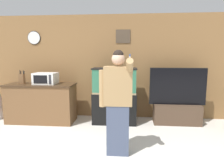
{
  "coord_description": "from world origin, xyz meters",
  "views": [
    {
      "loc": [
        0.8,
        -2.24,
        1.61
      ],
      "look_at": [
        0.46,
        1.55,
        1.05
      ],
      "focal_mm": 32.0,
      "sensor_mm": 36.0,
      "label": 1
    }
  ],
  "objects": [
    {
      "name": "counter_island",
      "position": [
        -1.31,
        2.27,
        0.46
      ],
      "size": [
        1.61,
        0.65,
        0.93
      ],
      "color": "brown",
      "rests_on": "ground_plane"
    },
    {
      "name": "wall_back_paneled",
      "position": [
        -0.0,
        2.86,
        1.3
      ],
      "size": [
        10.0,
        0.08,
        2.6
      ],
      "color": "olive",
      "rests_on": "ground_plane"
    },
    {
      "name": "tv_on_stand",
      "position": [
        1.91,
        2.41,
        0.39
      ],
      "size": [
        1.29,
        0.4,
        1.31
      ],
      "color": "#4C3828",
      "rests_on": "ground_plane"
    },
    {
      "name": "aquarium_on_stand",
      "position": [
        0.45,
        2.34,
        0.65
      ],
      "size": [
        1.02,
        0.48,
        1.31
      ],
      "color": "black",
      "rests_on": "ground_plane"
    },
    {
      "name": "person_standing",
      "position": [
        0.61,
        0.84,
        0.88
      ],
      "size": [
        0.53,
        0.4,
        1.69
      ],
      "color": "#424C66",
      "rests_on": "ground_plane"
    },
    {
      "name": "microwave",
      "position": [
        -1.18,
        2.28,
        1.06
      ],
      "size": [
        0.51,
        0.4,
        0.26
      ],
      "color": "white",
      "rests_on": "counter_island"
    },
    {
      "name": "knife_block",
      "position": [
        -1.73,
        2.22,
        1.05
      ],
      "size": [
        0.12,
        0.1,
        0.32
      ],
      "color": "brown",
      "rests_on": "counter_island"
    }
  ]
}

